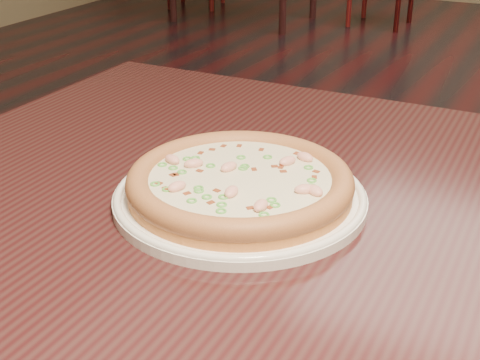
% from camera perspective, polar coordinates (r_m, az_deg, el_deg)
% --- Properties ---
extents(ground, '(9.00, 9.00, 0.00)m').
position_cam_1_polar(ground, '(1.99, 13.76, -9.29)').
color(ground, black).
extents(hero_table, '(1.20, 0.80, 0.75)m').
position_cam_1_polar(hero_table, '(0.85, 8.87, -8.13)').
color(hero_table, black).
rests_on(hero_table, ground).
extents(plate, '(0.30, 0.30, 0.02)m').
position_cam_1_polar(plate, '(0.79, 0.00, -1.39)').
color(plate, white).
rests_on(plate, hero_table).
extents(pizza, '(0.27, 0.27, 0.03)m').
position_cam_1_polar(pizza, '(0.78, 0.00, -0.20)').
color(pizza, '#C98449').
rests_on(pizza, plate).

